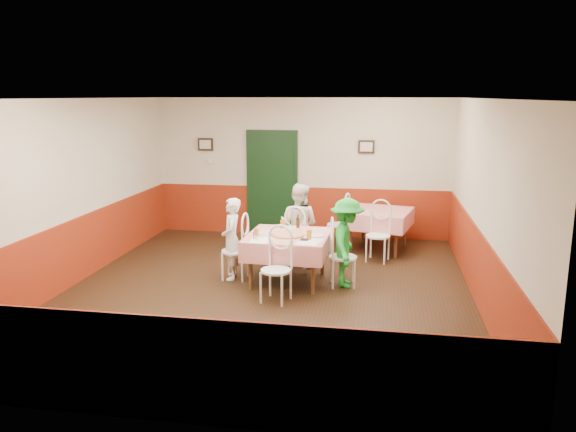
% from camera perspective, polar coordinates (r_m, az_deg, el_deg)
% --- Properties ---
extents(floor, '(7.00, 7.00, 0.00)m').
position_cam_1_polar(floor, '(8.41, -2.11, -7.60)').
color(floor, black).
rests_on(floor, ground).
extents(ceiling, '(7.00, 7.00, 0.00)m').
position_cam_1_polar(ceiling, '(7.91, -2.27, 11.84)').
color(ceiling, white).
rests_on(ceiling, back_wall).
extents(back_wall, '(6.00, 0.10, 2.80)m').
position_cam_1_polar(back_wall, '(11.45, 1.37, 4.92)').
color(back_wall, beige).
rests_on(back_wall, ground).
extents(front_wall, '(6.00, 0.10, 2.80)m').
position_cam_1_polar(front_wall, '(4.77, -10.78, -5.68)').
color(front_wall, beige).
rests_on(front_wall, ground).
extents(left_wall, '(0.10, 7.00, 2.80)m').
position_cam_1_polar(left_wall, '(9.13, -20.97, 2.26)').
color(left_wall, beige).
rests_on(left_wall, ground).
extents(right_wall, '(0.10, 7.00, 2.80)m').
position_cam_1_polar(right_wall, '(8.00, 19.35, 1.08)').
color(right_wall, beige).
rests_on(right_wall, ground).
extents(wainscot_back, '(6.00, 0.03, 1.00)m').
position_cam_1_polar(wainscot_back, '(11.59, 1.34, 0.50)').
color(wainscot_back, maroon).
rests_on(wainscot_back, ground).
extents(wainscot_front, '(6.00, 0.03, 1.00)m').
position_cam_1_polar(wainscot_front, '(5.13, -10.31, -15.25)').
color(wainscot_front, maroon).
rests_on(wainscot_front, ground).
extents(wainscot_left, '(0.03, 7.00, 1.00)m').
position_cam_1_polar(wainscot_left, '(9.31, -20.47, -3.20)').
color(wainscot_left, maroon).
rests_on(wainscot_left, ground).
extents(wainscot_right, '(0.03, 7.00, 1.00)m').
position_cam_1_polar(wainscot_right, '(8.21, 18.81, -5.09)').
color(wainscot_right, maroon).
rests_on(wainscot_right, ground).
extents(door, '(0.96, 0.06, 2.10)m').
position_cam_1_polar(door, '(11.55, -1.63, 3.23)').
color(door, black).
rests_on(door, ground).
extents(picture_left, '(0.32, 0.03, 0.26)m').
position_cam_1_polar(picture_left, '(11.81, -8.38, 7.21)').
color(picture_left, black).
rests_on(picture_left, back_wall).
extents(picture_right, '(0.32, 0.03, 0.26)m').
position_cam_1_polar(picture_right, '(11.25, 7.96, 6.98)').
color(picture_right, black).
rests_on(picture_right, back_wall).
extents(thermostat, '(0.10, 0.03, 0.10)m').
position_cam_1_polar(thermostat, '(11.81, -7.87, 5.52)').
color(thermostat, white).
rests_on(thermostat, back_wall).
extents(main_table, '(1.26, 1.26, 0.77)m').
position_cam_1_polar(main_table, '(8.68, 0.00, -4.36)').
color(main_table, red).
rests_on(main_table, ground).
extents(second_table, '(1.34, 1.34, 0.77)m').
position_cam_1_polar(second_table, '(10.62, 9.16, -1.44)').
color(second_table, red).
rests_on(second_table, ground).
extents(chair_left, '(0.44, 0.44, 0.90)m').
position_cam_1_polar(chair_left, '(8.86, -5.40, -3.56)').
color(chair_left, white).
rests_on(chair_left, ground).
extents(chair_right, '(0.48, 0.48, 0.90)m').
position_cam_1_polar(chair_right, '(8.53, 5.62, -4.18)').
color(chair_right, white).
rests_on(chair_right, ground).
extents(chair_far, '(0.48, 0.48, 0.90)m').
position_cam_1_polar(chair_far, '(9.46, 1.03, -2.49)').
color(chair_far, white).
rests_on(chair_far, ground).
extents(chair_near, '(0.50, 0.50, 0.90)m').
position_cam_1_polar(chair_near, '(7.86, -1.25, -5.56)').
color(chair_near, white).
rests_on(chair_near, ground).
extents(chair_second_a, '(0.50, 0.50, 0.90)m').
position_cam_1_polar(chair_second_a, '(10.63, 5.13, -0.90)').
color(chair_second_a, white).
rests_on(chair_second_a, ground).
extents(chair_second_b, '(0.50, 0.50, 0.90)m').
position_cam_1_polar(chair_second_b, '(9.87, 9.13, -2.02)').
color(chair_second_b, white).
rests_on(chair_second_b, ground).
extents(pizza, '(0.50, 0.50, 0.03)m').
position_cam_1_polar(pizza, '(8.51, -0.00, -1.90)').
color(pizza, '#B74723').
rests_on(pizza, main_table).
extents(plate_left, '(0.26, 0.26, 0.01)m').
position_cam_1_polar(plate_left, '(8.67, -2.55, -1.70)').
color(plate_left, white).
rests_on(plate_left, main_table).
extents(plate_right, '(0.26, 0.26, 0.01)m').
position_cam_1_polar(plate_right, '(8.50, 2.85, -1.98)').
color(plate_right, white).
rests_on(plate_right, main_table).
extents(plate_far, '(0.26, 0.26, 0.01)m').
position_cam_1_polar(plate_far, '(8.95, 0.35, -1.24)').
color(plate_far, white).
rests_on(plate_far, main_table).
extents(glass_a, '(0.07, 0.07, 0.13)m').
position_cam_1_polar(glass_a, '(8.41, -3.21, -1.75)').
color(glass_a, '#BF7219').
rests_on(glass_a, main_table).
extents(glass_b, '(0.08, 0.08, 0.14)m').
position_cam_1_polar(glass_b, '(8.28, 2.16, -1.92)').
color(glass_b, '#BF7219').
rests_on(glass_b, main_table).
extents(glass_c, '(0.07, 0.07, 0.13)m').
position_cam_1_polar(glass_c, '(8.99, -0.58, -0.83)').
color(glass_c, '#BF7219').
rests_on(glass_c, main_table).
extents(beer_bottle, '(0.06, 0.06, 0.21)m').
position_cam_1_polar(beer_bottle, '(8.93, 1.01, -0.64)').
color(beer_bottle, '#381C0A').
rests_on(beer_bottle, main_table).
extents(shaker_a, '(0.04, 0.04, 0.09)m').
position_cam_1_polar(shaker_a, '(8.28, -3.37, -2.10)').
color(shaker_a, silver).
rests_on(shaker_a, main_table).
extents(shaker_b, '(0.04, 0.04, 0.09)m').
position_cam_1_polar(shaker_b, '(8.23, -3.20, -2.20)').
color(shaker_b, silver).
rests_on(shaker_b, main_table).
extents(shaker_c, '(0.04, 0.04, 0.09)m').
position_cam_1_polar(shaker_c, '(8.34, -3.46, -2.00)').
color(shaker_c, '#B23319').
rests_on(shaker_c, main_table).
extents(menu_left, '(0.34, 0.43, 0.00)m').
position_cam_1_polar(menu_left, '(8.26, -2.77, -2.45)').
color(menu_left, white).
rests_on(menu_left, main_table).
extents(menu_right, '(0.39, 0.46, 0.00)m').
position_cam_1_polar(menu_right, '(8.16, 2.18, -2.62)').
color(menu_right, white).
rests_on(menu_right, main_table).
extents(wallet, '(0.11, 0.09, 0.02)m').
position_cam_1_polar(wallet, '(8.24, 1.66, -2.41)').
color(wallet, black).
rests_on(wallet, main_table).
extents(diner_left, '(0.40, 0.53, 1.29)m').
position_cam_1_polar(diner_left, '(8.82, -5.74, -2.32)').
color(diner_left, gray).
rests_on(diner_left, ground).
extents(diner_far, '(0.81, 0.70, 1.41)m').
position_cam_1_polar(diner_far, '(9.45, 1.10, -0.91)').
color(diner_far, gray).
rests_on(diner_far, ground).
extents(diner_right, '(0.51, 0.88, 1.36)m').
position_cam_1_polar(diner_right, '(8.47, 5.98, -2.72)').
color(diner_right, gray).
rests_on(diner_right, ground).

